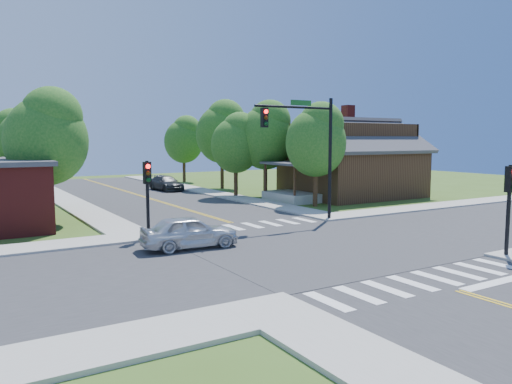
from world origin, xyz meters
TOP-DOWN VIEW (x-y plane):
  - ground at (0.00, 0.00)m, footprint 100.00×100.00m
  - road_ns at (0.00, 0.00)m, footprint 10.00×90.00m
  - road_ew at (0.00, 0.00)m, footprint 90.00×10.00m
  - intersection_patch at (0.00, 0.00)m, footprint 10.20×10.20m
  - sidewalk_ne at (15.82, 15.82)m, footprint 40.00×40.00m
  - crosswalk_north at (0.00, 6.20)m, footprint 8.85×2.00m
  - crosswalk_south at (0.00, -6.20)m, footprint 8.85×2.00m
  - centerline at (0.00, 0.00)m, footprint 0.30×90.00m
  - stop_bar at (2.50, -7.60)m, footprint 4.60×0.45m
  - signal_mast_ne at (3.91, 5.59)m, footprint 5.30×0.42m
  - signal_pole_se at (5.60, -5.62)m, footprint 0.34×0.42m
  - signal_pole_nw at (-5.60, 5.58)m, footprint 0.34×0.42m
  - house_ne at (15.11, 14.23)m, footprint 13.05×8.80m
  - tree_e_a at (8.79, 10.87)m, footprint 4.40×4.18m
  - tree_e_b at (8.87, 17.71)m, footprint 4.75×4.51m
  - tree_e_c at (9.08, 25.95)m, footprint 5.10×4.85m
  - tree_e_d at (8.90, 34.90)m, footprint 4.40×4.18m
  - tree_w_a at (-8.82, 12.85)m, footprint 4.57×4.34m
  - tree_w_b at (-8.84, 19.51)m, footprint 4.29×4.08m
  - tree_w_c at (-9.29, 28.09)m, footprint 4.32×4.10m
  - tree_w_d at (-9.05, 36.77)m, footprint 3.70×3.52m
  - tree_house at (6.69, 18.87)m, footprint 4.16×3.95m
  - tree_bldg at (-8.24, 18.19)m, footprint 3.75×3.56m
  - car_silver at (-4.75, 2.65)m, footprint 2.40×4.55m
  - car_dgrey at (3.50, 26.79)m, footprint 2.70×4.99m

SIDE VIEW (x-z plane):
  - ground at x=0.00m, z-range 0.00..0.00m
  - intersection_patch at x=0.00m, z-range -0.03..0.03m
  - stop_bar at x=2.50m, z-range -0.05..0.05m
  - road_ns at x=0.00m, z-range 0.00..0.04m
  - road_ew at x=0.00m, z-range 0.01..0.04m
  - crosswalk_north at x=0.00m, z-range 0.04..0.05m
  - crosswalk_south at x=0.00m, z-range 0.04..0.05m
  - centerline at x=0.00m, z-range 0.04..0.05m
  - sidewalk_ne at x=15.82m, z-range 0.00..0.14m
  - car_dgrey at x=3.50m, z-range 0.00..1.35m
  - car_silver at x=-4.75m, z-range 0.00..1.46m
  - signal_pole_se at x=5.60m, z-range 0.76..4.56m
  - signal_pole_nw at x=-5.60m, z-range 0.76..4.56m
  - house_ne at x=15.11m, z-range -0.23..6.88m
  - tree_w_d at x=-9.05m, z-range 0.97..7.27m
  - tree_bldg at x=-8.24m, z-range 0.98..7.36m
  - tree_house at x=6.69m, z-range 1.09..8.16m
  - tree_w_b at x=-8.84m, z-range 1.13..8.43m
  - tree_w_c at x=-9.29m, z-range 1.14..8.48m
  - signal_mast_ne at x=3.91m, z-range 1.25..8.45m
  - tree_e_a at x=8.79m, z-range 1.16..8.65m
  - tree_e_d at x=8.90m, z-range 1.16..8.65m
  - tree_w_a at x=-8.82m, z-range 1.20..8.97m
  - tree_e_b at x=8.87m, z-range 1.25..9.32m
  - tree_e_c at x=9.08m, z-range 1.35..10.02m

